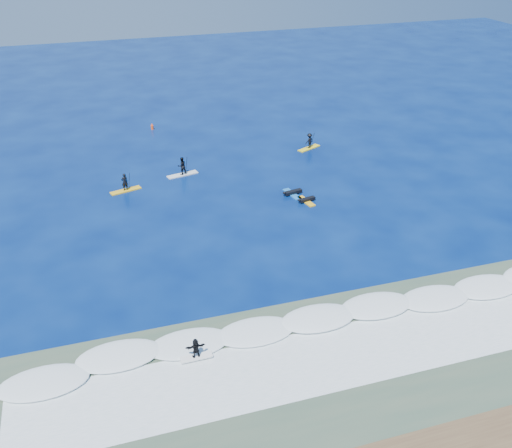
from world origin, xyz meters
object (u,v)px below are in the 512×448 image
object	(u,v)px
sup_paddler_right	(309,142)
wave_surfer	(196,349)
prone_paddler_near	(306,200)
prone_paddler_far	(292,193)
sup_paddler_center	(182,168)
marker_buoy	(152,127)
sup_paddler_left	(125,185)

from	to	relation	value
sup_paddler_right	wave_surfer	xyz separation A→B (m)	(-18.02, -27.82, 0.00)
prone_paddler_near	sup_paddler_right	bearing A→B (deg)	-34.53
prone_paddler_near	prone_paddler_far	bearing A→B (deg)	10.11
sup_paddler_center	sup_paddler_right	distance (m)	14.25
prone_paddler_far	wave_surfer	xyz separation A→B (m)	(-12.50, -18.08, 0.58)
sup_paddler_center	prone_paddler_far	size ratio (longest dim) A/B	1.26
sup_paddler_right	wave_surfer	distance (m)	33.15
prone_paddler_near	marker_buoy	bearing A→B (deg)	12.80
sup_paddler_left	wave_surfer	distance (m)	23.25
sup_paddler_right	wave_surfer	world-z (taller)	sup_paddler_right
sup_paddler_left	sup_paddler_right	world-z (taller)	sup_paddler_left
marker_buoy	sup_paddler_right	bearing A→B (deg)	-35.99
sup_paddler_right	marker_buoy	size ratio (longest dim) A/B	3.74
sup_paddler_right	prone_paddler_near	xyz separation A→B (m)	(-4.87, -11.41, -0.60)
sup_paddler_left	sup_paddler_center	bearing A→B (deg)	3.21
sup_paddler_center	prone_paddler_far	bearing A→B (deg)	-52.26
sup_paddler_left	sup_paddler_right	xyz separation A→B (m)	(19.49, 4.61, 0.14)
marker_buoy	sup_paddler_center	bearing A→B (deg)	-86.29
sup_paddler_center	sup_paddler_right	bearing A→B (deg)	-1.58
sup_paddler_center	prone_paddler_far	distance (m)	11.01
sup_paddler_center	prone_paddler_near	size ratio (longest dim) A/B	1.39
sup_paddler_center	marker_buoy	bearing A→B (deg)	81.10
prone_paddler_near	marker_buoy	xyz separation A→B (m)	(-10.00, 22.21, 0.17)
prone_paddler_near	sup_paddler_left	bearing A→B (deg)	53.63
prone_paddler_far	sup_paddler_center	bearing A→B (deg)	39.97
wave_surfer	prone_paddler_far	bearing A→B (deg)	54.64
wave_surfer	prone_paddler_near	bearing A→B (deg)	50.57
wave_surfer	marker_buoy	distance (m)	38.75
sup_paddler_left	prone_paddler_far	size ratio (longest dim) A/B	1.18
wave_surfer	marker_buoy	world-z (taller)	wave_surfer
prone_paddler_near	wave_surfer	distance (m)	21.04
prone_paddler_near	prone_paddler_far	world-z (taller)	prone_paddler_far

